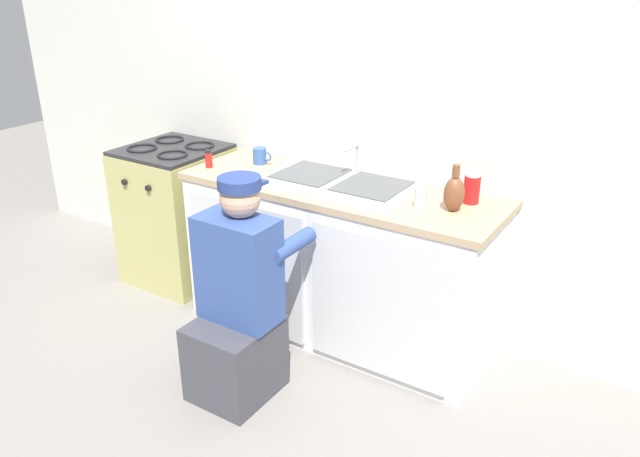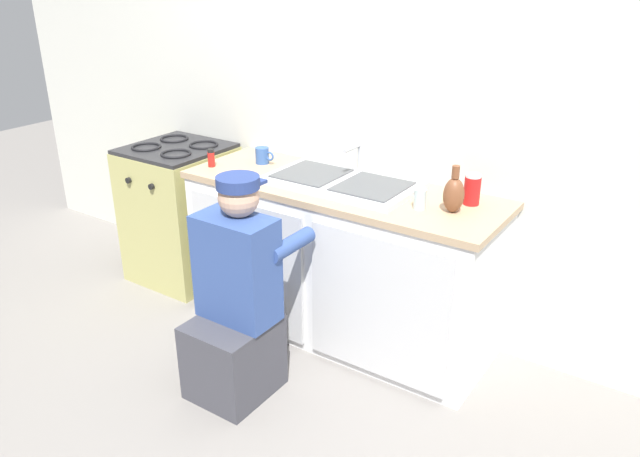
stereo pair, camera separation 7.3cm
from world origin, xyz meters
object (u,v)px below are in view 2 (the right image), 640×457
object	(u,v)px
plumber_person	(236,307)
spice_bottle_red	(211,158)
coffee_mug	(263,155)
vase_decorative	(454,194)
sink_double_basin	(341,182)
stove_range	(181,212)
water_glass	(420,199)
soda_cup_red	(472,190)

from	to	relation	value
plumber_person	spice_bottle_red	bearing A→B (deg)	138.68
coffee_mug	vase_decorative	world-z (taller)	vase_decorative
sink_double_basin	spice_bottle_red	distance (m)	0.81
coffee_mug	vase_decorative	bearing A→B (deg)	-4.49
stove_range	coffee_mug	bearing A→B (deg)	6.56
vase_decorative	sink_double_basin	bearing A→B (deg)	177.83
coffee_mug	plumber_person	bearing A→B (deg)	-59.99
plumber_person	vase_decorative	world-z (taller)	vase_decorative
sink_double_basin	stove_range	bearing A→B (deg)	-179.90
spice_bottle_red	plumber_person	bearing A→B (deg)	-41.32
spice_bottle_red	water_glass	bearing A→B (deg)	2.97
water_glass	vase_decorative	world-z (taller)	vase_decorative
sink_double_basin	spice_bottle_red	xyz separation A→B (m)	(-0.80, -0.14, 0.03)
stove_range	coffee_mug	xyz separation A→B (m)	(0.65, 0.07, 0.48)
sink_double_basin	spice_bottle_red	world-z (taller)	sink_double_basin
water_glass	coffee_mug	xyz separation A→B (m)	(-1.09, 0.15, -0.00)
stove_range	spice_bottle_red	world-z (taller)	spice_bottle_red
plumber_person	coffee_mug	size ratio (longest dim) A/B	8.76
plumber_person	soda_cup_red	size ratio (longest dim) A/B	7.26
plumber_person	soda_cup_red	xyz separation A→B (m)	(0.80, 0.86, 0.50)
plumber_person	vase_decorative	distance (m)	1.17
soda_cup_red	spice_bottle_red	world-z (taller)	soda_cup_red
soda_cup_red	coffee_mug	world-z (taller)	soda_cup_red
sink_double_basin	water_glass	xyz separation A→B (m)	(0.49, -0.08, 0.03)
water_glass	spice_bottle_red	world-z (taller)	spice_bottle_red
water_glass	spice_bottle_red	bearing A→B (deg)	-177.03
sink_double_basin	coffee_mug	distance (m)	0.60
sink_double_basin	coffee_mug	size ratio (longest dim) A/B	6.35
coffee_mug	vase_decorative	size ratio (longest dim) A/B	0.55
plumber_person	stove_range	bearing A→B (deg)	146.77
sink_double_basin	coffee_mug	xyz separation A→B (m)	(-0.59, 0.07, 0.03)
sink_double_basin	plumber_person	bearing A→B (deg)	-99.77
soda_cup_red	water_glass	bearing A→B (deg)	-131.82
soda_cup_red	coffee_mug	distance (m)	1.27
soda_cup_red	vase_decorative	distance (m)	0.15
stove_range	vase_decorative	bearing A→B (deg)	-0.67
sink_double_basin	spice_bottle_red	size ratio (longest dim) A/B	7.62
water_glass	coffee_mug	distance (m)	1.10
vase_decorative	stove_range	bearing A→B (deg)	179.33
sink_double_basin	coffee_mug	bearing A→B (deg)	173.01
plumber_person	water_glass	xyz separation A→B (m)	(0.62, 0.66, 0.48)
stove_range	plumber_person	bearing A→B (deg)	-33.23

